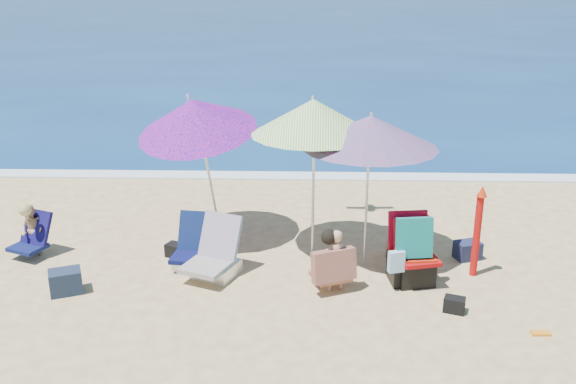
{
  "coord_description": "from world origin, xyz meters",
  "views": [
    {
      "loc": [
        -0.06,
        -7.38,
        4.01
      ],
      "look_at": [
        -0.3,
        1.0,
        1.1
      ],
      "focal_mm": 39.99,
      "sensor_mm": 36.0,
      "label": 1
    }
  ],
  "objects_px": {
    "umbrella_striped": "(313,117)",
    "chair_navy": "(194,253)",
    "umbrella_turquoise": "(370,132)",
    "camp_chair_left": "(414,264)",
    "camp_chair_right": "(409,258)",
    "furled_umbrella": "(478,227)",
    "person_left": "(32,230)",
    "chair_rainbow": "(214,260)",
    "umbrella_blue": "(195,116)",
    "person_center": "(334,262)"
  },
  "relations": [
    {
      "from": "umbrella_striped",
      "to": "chair_navy",
      "type": "distance_m",
      "value": 2.57
    },
    {
      "from": "umbrella_turquoise",
      "to": "umbrella_striped",
      "type": "relative_size",
      "value": 0.94
    },
    {
      "from": "umbrella_turquoise",
      "to": "umbrella_striped",
      "type": "distance_m",
      "value": 0.82
    },
    {
      "from": "umbrella_turquoise",
      "to": "camp_chair_left",
      "type": "distance_m",
      "value": 1.9
    },
    {
      "from": "chair_navy",
      "to": "chair_rainbow",
      "type": "relative_size",
      "value": 0.76
    },
    {
      "from": "chair_rainbow",
      "to": "person_left",
      "type": "distance_m",
      "value": 2.84
    },
    {
      "from": "umbrella_turquoise",
      "to": "person_center",
      "type": "xyz_separation_m",
      "value": [
        -0.5,
        -0.98,
        -1.5
      ]
    },
    {
      "from": "person_left",
      "to": "umbrella_striped",
      "type": "bearing_deg",
      "value": 3.02
    },
    {
      "from": "chair_navy",
      "to": "camp_chair_right",
      "type": "xyz_separation_m",
      "value": [
        2.99,
        -0.43,
        0.16
      ]
    },
    {
      "from": "umbrella_striped",
      "to": "person_center",
      "type": "height_order",
      "value": "umbrella_striped"
    },
    {
      "from": "furled_umbrella",
      "to": "umbrella_striped",
      "type": "bearing_deg",
      "value": 162.42
    },
    {
      "from": "umbrella_striped",
      "to": "camp_chair_right",
      "type": "distance_m",
      "value": 2.34
    },
    {
      "from": "umbrella_turquoise",
      "to": "chair_rainbow",
      "type": "distance_m",
      "value": 2.78
    },
    {
      "from": "chair_rainbow",
      "to": "camp_chair_left",
      "type": "bearing_deg",
      "value": -3.06
    },
    {
      "from": "camp_chair_left",
      "to": "person_left",
      "type": "bearing_deg",
      "value": 172.42
    },
    {
      "from": "umbrella_turquoise",
      "to": "camp_chair_left",
      "type": "bearing_deg",
      "value": -50.48
    },
    {
      "from": "umbrella_blue",
      "to": "chair_rainbow",
      "type": "relative_size",
      "value": 2.49
    },
    {
      "from": "chair_navy",
      "to": "person_center",
      "type": "xyz_separation_m",
      "value": [
        1.96,
        -0.7,
        0.22
      ]
    },
    {
      "from": "chair_navy",
      "to": "camp_chair_left",
      "type": "bearing_deg",
      "value": -8.09
    },
    {
      "from": "umbrella_striped",
      "to": "chair_rainbow",
      "type": "height_order",
      "value": "umbrella_striped"
    },
    {
      "from": "umbrella_striped",
      "to": "camp_chair_left",
      "type": "bearing_deg",
      "value": -34.73
    },
    {
      "from": "umbrella_striped",
      "to": "person_left",
      "type": "bearing_deg",
      "value": -176.98
    },
    {
      "from": "camp_chair_left",
      "to": "person_left",
      "type": "distance_m",
      "value": 5.54
    },
    {
      "from": "umbrella_striped",
      "to": "camp_chair_right",
      "type": "relative_size",
      "value": 2.39
    },
    {
      "from": "person_center",
      "to": "chair_rainbow",
      "type": "bearing_deg",
      "value": 165.76
    },
    {
      "from": "chair_rainbow",
      "to": "person_center",
      "type": "xyz_separation_m",
      "value": [
        1.63,
        -0.41,
        0.2
      ]
    },
    {
      "from": "furled_umbrella",
      "to": "chair_navy",
      "type": "distance_m",
      "value": 3.97
    },
    {
      "from": "person_left",
      "to": "person_center",
      "type": "bearing_deg",
      "value": -12.8
    },
    {
      "from": "camp_chair_left",
      "to": "camp_chair_right",
      "type": "height_order",
      "value": "camp_chair_right"
    },
    {
      "from": "umbrella_turquoise",
      "to": "chair_navy",
      "type": "xyz_separation_m",
      "value": [
        -2.46,
        -0.28,
        -1.72
      ]
    },
    {
      "from": "person_left",
      "to": "camp_chair_left",
      "type": "bearing_deg",
      "value": -7.58
    },
    {
      "from": "chair_navy",
      "to": "camp_chair_right",
      "type": "distance_m",
      "value": 3.03
    },
    {
      "from": "chair_rainbow",
      "to": "umbrella_blue",
      "type": "bearing_deg",
      "value": 108.08
    },
    {
      "from": "umbrella_blue",
      "to": "camp_chair_left",
      "type": "bearing_deg",
      "value": -22.76
    },
    {
      "from": "umbrella_striped",
      "to": "umbrella_blue",
      "type": "height_order",
      "value": "umbrella_blue"
    },
    {
      "from": "furled_umbrella",
      "to": "person_left",
      "type": "relative_size",
      "value": 1.54
    },
    {
      "from": "umbrella_turquoise",
      "to": "umbrella_blue",
      "type": "relative_size",
      "value": 0.91
    },
    {
      "from": "umbrella_striped",
      "to": "furled_umbrella",
      "type": "height_order",
      "value": "umbrella_striped"
    },
    {
      "from": "umbrella_blue",
      "to": "chair_rainbow",
      "type": "height_order",
      "value": "umbrella_blue"
    },
    {
      "from": "umbrella_turquoise",
      "to": "person_center",
      "type": "height_order",
      "value": "umbrella_turquoise"
    },
    {
      "from": "umbrella_striped",
      "to": "person_center",
      "type": "distance_m",
      "value": 2.07
    },
    {
      "from": "camp_chair_left",
      "to": "person_center",
      "type": "height_order",
      "value": "camp_chair_left"
    },
    {
      "from": "umbrella_turquoise",
      "to": "chair_rainbow",
      "type": "xyz_separation_m",
      "value": [
        -2.13,
        -0.57,
        -1.7
      ]
    },
    {
      "from": "chair_rainbow",
      "to": "umbrella_turquoise",
      "type": "bearing_deg",
      "value": 15.03
    },
    {
      "from": "person_left",
      "to": "umbrella_turquoise",
      "type": "bearing_deg",
      "value": -0.17
    },
    {
      "from": "furled_umbrella",
      "to": "camp_chair_right",
      "type": "distance_m",
      "value": 1.03
    },
    {
      "from": "umbrella_turquoise",
      "to": "camp_chair_left",
      "type": "xyz_separation_m",
      "value": [
        0.59,
        -0.72,
        -1.65
      ]
    },
    {
      "from": "furled_umbrella",
      "to": "person_left",
      "type": "distance_m",
      "value": 6.39
    },
    {
      "from": "umbrella_turquoise",
      "to": "chair_rainbow",
      "type": "bearing_deg",
      "value": -164.97
    },
    {
      "from": "camp_chair_left",
      "to": "person_left",
      "type": "xyz_separation_m",
      "value": [
        -5.49,
        0.73,
        0.13
      ]
    }
  ]
}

